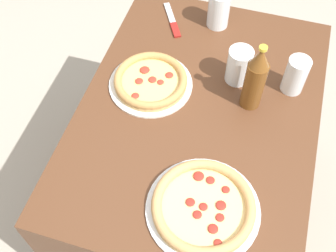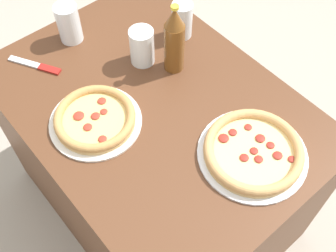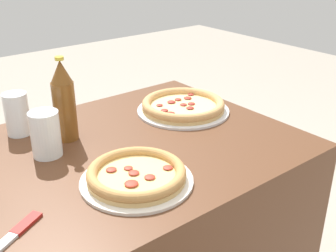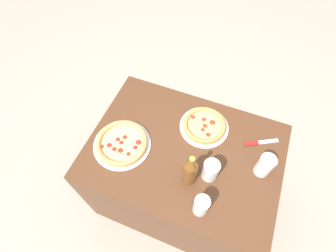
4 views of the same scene
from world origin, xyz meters
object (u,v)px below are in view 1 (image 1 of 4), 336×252
at_px(glass_orange_juice, 295,76).
at_px(beer_bottle, 255,78).
at_px(knife, 172,21).
at_px(pizza_pepperoni, 203,207).
at_px(glass_iced_tea, 239,66).
at_px(pizza_salami, 151,81).
at_px(glass_cola, 219,11).

height_order(glass_orange_juice, beer_bottle, beer_bottle).
bearing_deg(knife, pizza_pepperoni, 22.68).
bearing_deg(pizza_pepperoni, glass_iced_tea, -179.24).
bearing_deg(glass_iced_tea, pizza_pepperoni, 0.76).
height_order(pizza_salami, glass_orange_juice, glass_orange_juice).
height_order(pizza_pepperoni, pizza_salami, pizza_pepperoni).
xyz_separation_m(pizza_salami, beer_bottle, (-0.02, 0.33, 0.10)).
bearing_deg(glass_cola, glass_iced_tea, 26.86).
distance_m(beer_bottle, knife, 0.48).
height_order(glass_orange_juice, knife, glass_orange_juice).
height_order(pizza_pepperoni, knife, pizza_pepperoni).
height_order(glass_orange_juice, glass_iced_tea, glass_orange_juice).
bearing_deg(glass_iced_tea, knife, -125.79).
xyz_separation_m(pizza_pepperoni, glass_iced_tea, (-0.50, -0.01, 0.04)).
bearing_deg(knife, glass_iced_tea, 54.21).
bearing_deg(glass_iced_tea, glass_orange_juice, 93.21).
bearing_deg(knife, pizza_salami, 3.14).
xyz_separation_m(glass_orange_juice, glass_cola, (-0.24, -0.31, 0.00)).
xyz_separation_m(glass_iced_tea, glass_cola, (-0.25, -0.12, 0.00)).
xyz_separation_m(glass_orange_juice, glass_iced_tea, (0.01, -0.18, 0.00)).
bearing_deg(glass_orange_juice, pizza_salami, -74.95).
relative_size(pizza_salami, glass_orange_juice, 2.15).
distance_m(pizza_pepperoni, glass_iced_tea, 0.50).
height_order(pizza_pepperoni, glass_cola, glass_cola).
distance_m(pizza_pepperoni, knife, 0.77).
height_order(glass_iced_tea, beer_bottle, beer_bottle).
height_order(pizza_pepperoni, glass_iced_tea, glass_iced_tea).
bearing_deg(pizza_salami, glass_orange_juice, 105.05).
relative_size(pizza_pepperoni, beer_bottle, 1.26).
distance_m(glass_iced_tea, glass_cola, 0.28).
bearing_deg(glass_orange_juice, pizza_pepperoni, -19.17).
distance_m(glass_orange_juice, glass_cola, 0.39).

